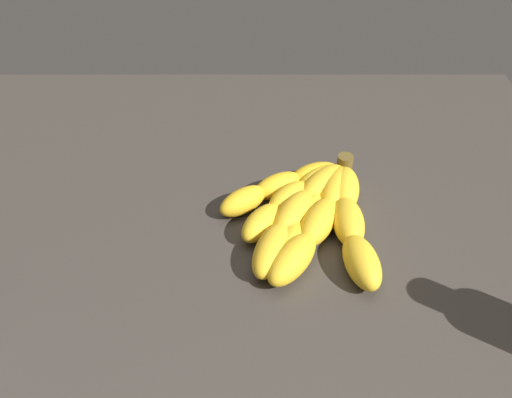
{
  "coord_description": "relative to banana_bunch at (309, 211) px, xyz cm",
  "views": [
    {
      "loc": [
        0.96,
        -45.9,
        45.07
      ],
      "look_at": [
        1.13,
        1.13,
        4.17
      ],
      "focal_mm": 39.29,
      "sensor_mm": 36.0,
      "label": 1
    }
  ],
  "objects": [
    {
      "name": "ground_plane",
      "position": [
        -7.22,
        -1.88,
        -3.42
      ],
      "size": [
        84.3,
        74.49,
        3.52
      ],
      "primitive_type": "cube",
      "color": "#38332D"
    },
    {
      "name": "banana_bunch",
      "position": [
        0.0,
        0.0,
        0.0
      ],
      "size": [
        18.47,
        21.55,
        3.53
      ],
      "color": "yellow",
      "rests_on": "ground_plane"
    }
  ]
}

